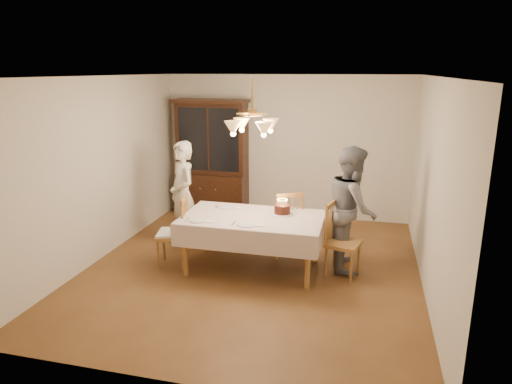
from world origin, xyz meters
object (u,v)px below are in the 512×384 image
(china_hutch, at_px, (212,160))
(birthday_cake, at_px, (282,210))
(dining_table, at_px, (252,222))
(elderly_woman, at_px, (183,195))
(chair_far_side, at_px, (286,227))

(china_hutch, distance_m, birthday_cake, 2.69)
(dining_table, bearing_deg, birthday_cake, 28.35)
(dining_table, xyz_separation_m, china_hutch, (-1.36, 2.25, 0.36))
(elderly_woman, xyz_separation_m, birthday_cake, (1.62, -0.39, -0.00))
(dining_table, distance_m, chair_far_side, 0.73)
(dining_table, height_order, china_hutch, china_hutch)
(china_hutch, xyz_separation_m, birthday_cake, (1.73, -2.05, -0.22))
(elderly_woman, bearing_deg, dining_table, 21.19)
(elderly_woman, bearing_deg, chair_far_side, 46.39)
(dining_table, distance_m, birthday_cake, 0.44)
(chair_far_side, distance_m, birthday_cake, 0.54)
(dining_table, relative_size, china_hutch, 0.88)
(china_hutch, distance_m, chair_far_side, 2.47)
(china_hutch, bearing_deg, elderly_woman, -86.52)
(birthday_cake, bearing_deg, elderly_woman, 166.59)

